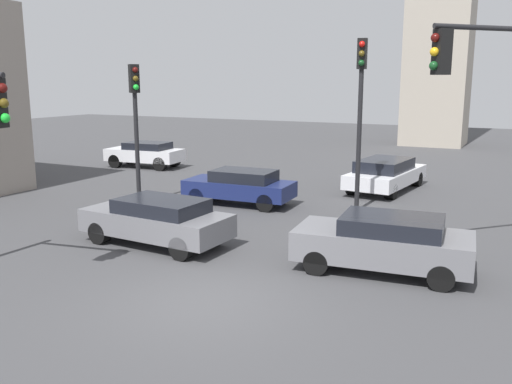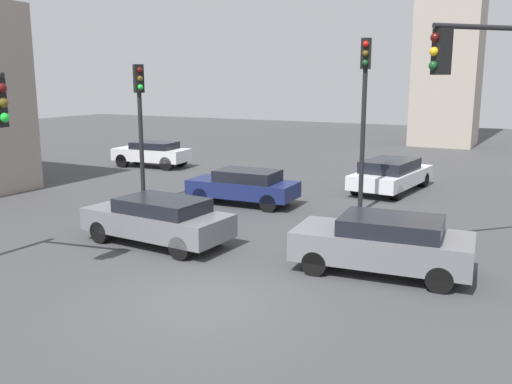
% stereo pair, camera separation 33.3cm
% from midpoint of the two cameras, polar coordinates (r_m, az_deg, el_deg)
% --- Properties ---
extents(ground_plane, '(96.40, 96.40, 0.00)m').
position_cam_midpoint_polar(ground_plane, '(11.68, -4.87, -11.27)').
color(ground_plane, '#424244').
extents(traffic_light_0, '(0.37, 0.48, 5.89)m').
position_cam_midpoint_polar(traffic_light_0, '(19.07, 11.71, 9.92)').
color(traffic_light_0, black).
rests_on(traffic_light_0, ground_plane).
extents(traffic_light_2, '(0.49, 0.45, 5.08)m').
position_cam_midpoint_polar(traffic_light_2, '(20.47, -11.52, 8.59)').
color(traffic_light_2, black).
rests_on(traffic_light_2, ground_plane).
extents(traffic_light_3, '(2.79, 2.89, 6.00)m').
position_cam_midpoint_polar(traffic_light_3, '(14.39, 25.28, 9.38)').
color(traffic_light_3, black).
rests_on(traffic_light_3, ground_plane).
extents(car_0, '(4.12, 2.06, 1.34)m').
position_cam_midpoint_polar(car_0, '(29.56, -10.42, 3.99)').
color(car_0, silver).
rests_on(car_0, ground_plane).
extents(car_1, '(4.35, 2.01, 1.33)m').
position_cam_midpoint_polar(car_1, '(15.51, -9.53, -2.81)').
color(car_1, slate).
rests_on(car_1, ground_plane).
extents(car_2, '(4.08, 1.83, 1.30)m').
position_cam_midpoint_polar(car_2, '(20.22, -0.79, 0.64)').
color(car_2, navy).
rests_on(car_2, ground_plane).
extents(car_3, '(4.27, 2.18, 1.38)m').
position_cam_midpoint_polar(car_3, '(13.42, 13.82, -5.17)').
color(car_3, slate).
rests_on(car_3, ground_plane).
extents(car_5, '(2.50, 4.97, 1.34)m').
position_cam_midpoint_polar(car_5, '(23.38, 14.27, 1.81)').
color(car_5, silver).
rests_on(car_5, ground_plane).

